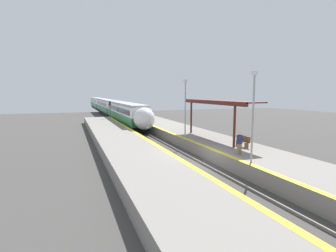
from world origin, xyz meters
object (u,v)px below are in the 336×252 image
train (107,106)px  platform_bench (243,141)px  lamppost_near (253,111)px  railway_signal (110,110)px  person_waiting (239,143)px  lamppost_mid (185,105)px

train → platform_bench: 48.45m
train → lamppost_near: 52.59m
railway_signal → person_waiting: bearing=-81.3°
platform_bench → lamppost_near: 5.68m
lamppost_near → lamppost_mid: size_ratio=1.00×
lamppost_near → lamppost_mid: bearing=90.0°
platform_bench → lamppost_near: lamppost_near is taller
train → railway_signal: bearing=-95.9°
person_waiting → railway_signal: railway_signal is taller
train → person_waiting: size_ratio=44.50×
lamppost_near → train: bearing=92.3°
lamppost_near → railway_signal: bearing=97.3°
lamppost_near → person_waiting: bearing=75.3°
person_waiting → railway_signal: 31.04m
person_waiting → lamppost_mid: size_ratio=0.29×
train → railway_signal: (-2.06, -19.82, 0.28)m
railway_signal → lamppost_mid: size_ratio=0.70×
railway_signal → lamppost_near: lamppost_near is taller
platform_bench → lamppost_mid: (-2.52, 5.94, 2.76)m
train → platform_bench: (4.63, -48.22, -0.69)m
lamppost_near → platform_bench: bearing=59.6°
railway_signal → lamppost_mid: (4.18, -22.47, 1.80)m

